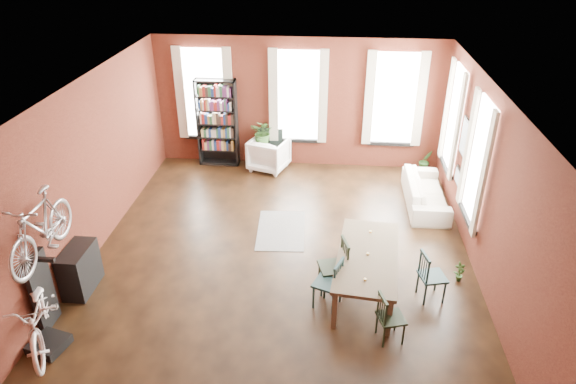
# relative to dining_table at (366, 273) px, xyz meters

# --- Properties ---
(room) EXTENTS (9.00, 9.04, 3.22)m
(room) POSITION_rel_dining_table_xyz_m (-1.27, 1.14, 1.77)
(room) COLOR black
(room) RESTS_ON ground
(dining_table) EXTENTS (1.21, 2.24, 0.73)m
(dining_table) POSITION_rel_dining_table_xyz_m (0.00, 0.00, 0.00)
(dining_table) COLOR brown
(dining_table) RESTS_ON ground
(dining_chair_a) EXTENTS (0.54, 0.54, 0.90)m
(dining_chair_a) POSITION_rel_dining_table_xyz_m (-0.64, -0.43, 0.08)
(dining_chair_a) COLOR #1A383A
(dining_chair_a) RESTS_ON ground
(dining_chair_b) EXTENTS (0.55, 0.55, 0.96)m
(dining_chair_b) POSITION_rel_dining_table_xyz_m (-0.56, -0.04, 0.12)
(dining_chair_b) COLOR black
(dining_chair_b) RESTS_ON ground
(dining_chair_c) EXTENTS (0.47, 0.47, 0.81)m
(dining_chair_c) POSITION_rel_dining_table_xyz_m (0.32, -1.11, 0.04)
(dining_chair_c) COLOR #1D2E1B
(dining_chair_c) RESTS_ON ground
(dining_chair_d) EXTENTS (0.49, 0.49, 0.88)m
(dining_chair_d) POSITION_rel_dining_table_xyz_m (1.07, -0.09, 0.07)
(dining_chair_d) COLOR #193537
(dining_chair_d) RESTS_ON ground
(bookshelf) EXTENTS (1.00, 0.32, 2.20)m
(bookshelf) POSITION_rel_dining_table_xyz_m (-3.52, 4.82, 0.73)
(bookshelf) COLOR black
(bookshelf) RESTS_ON ground
(white_armchair) EXTENTS (1.07, 1.04, 0.89)m
(white_armchair) POSITION_rel_dining_table_xyz_m (-2.22, 4.61, 0.08)
(white_armchair) COLOR white
(white_armchair) RESTS_ON ground
(cream_sofa) EXTENTS (0.61, 2.08, 0.81)m
(cream_sofa) POSITION_rel_dining_table_xyz_m (1.43, 3.12, 0.04)
(cream_sofa) COLOR beige
(cream_sofa) RESTS_ON ground
(striped_rug) EXTENTS (1.02, 1.56, 0.01)m
(striped_rug) POSITION_rel_dining_table_xyz_m (-1.62, 1.75, -0.36)
(striped_rug) COLOR black
(striped_rug) RESTS_ON ground
(bike_trainer) EXTENTS (0.58, 0.58, 0.14)m
(bike_trainer) POSITION_rel_dining_table_xyz_m (-4.69, -1.76, -0.30)
(bike_trainer) COLOR black
(bike_trainer) RESTS_ON ground
(bike_wall_rack) EXTENTS (0.16, 0.60, 1.30)m
(bike_wall_rack) POSITION_rel_dining_table_xyz_m (-4.92, -1.28, 0.28)
(bike_wall_rack) COLOR black
(bike_wall_rack) RESTS_ON ground
(console_table) EXTENTS (0.40, 0.80, 0.80)m
(console_table) POSITION_rel_dining_table_xyz_m (-4.80, -0.38, 0.03)
(console_table) COLOR black
(console_table) RESTS_ON ground
(plant_stand) EXTENTS (0.31, 0.31, 0.60)m
(plant_stand) POSITION_rel_dining_table_xyz_m (-2.36, 4.74, -0.06)
(plant_stand) COLOR black
(plant_stand) RESTS_ON ground
(plant_by_sofa) EXTENTS (0.48, 0.64, 0.25)m
(plant_by_sofa) POSITION_rel_dining_table_xyz_m (1.67, 4.82, -0.24)
(plant_by_sofa) COLOR #295B24
(plant_by_sofa) RESTS_ON ground
(plant_small) EXTENTS (0.30, 0.41, 0.13)m
(plant_small) POSITION_rel_dining_table_xyz_m (1.64, 0.41, -0.30)
(plant_small) COLOR #2D5522
(plant_small) RESTS_ON ground
(bicycle_floor) EXTENTS (0.97, 1.13, 1.82)m
(bicycle_floor) POSITION_rel_dining_table_xyz_m (-4.72, -1.73, 0.68)
(bicycle_floor) COLOR silver
(bicycle_floor) RESTS_ON bike_trainer
(bicycle_hung) EXTENTS (0.47, 1.00, 1.66)m
(bicycle_hung) POSITION_rel_dining_table_xyz_m (-4.67, -1.28, 1.77)
(bicycle_hung) COLOR #A5A8AD
(bicycle_hung) RESTS_ON bike_wall_rack
(plant_on_stand) EXTENTS (0.78, 0.81, 0.51)m
(plant_on_stand) POSITION_rel_dining_table_xyz_m (-2.36, 4.74, 0.49)
(plant_on_stand) COLOR #305622
(plant_on_stand) RESTS_ON plant_stand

